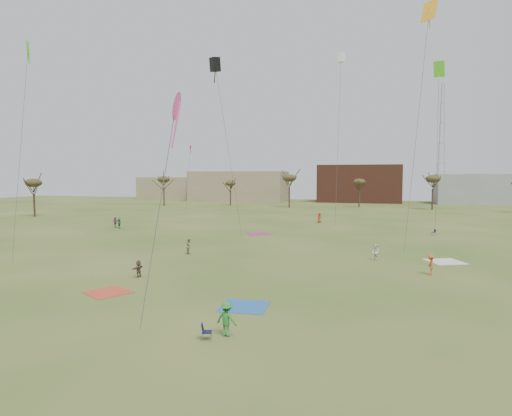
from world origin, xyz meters
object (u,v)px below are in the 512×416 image
(flyer_near_center, at_px, (227,319))
(radio_tower, at_px, (441,142))
(camp_chair_right, at_px, (433,233))
(camp_chair_center, at_px, (207,335))

(flyer_near_center, height_order, radio_tower, radio_tower)
(flyer_near_center, distance_m, camp_chair_right, 47.73)
(camp_chair_right, xyz_separation_m, radio_tower, (11.39, 85.33, 18.95))
(flyer_near_center, relative_size, camp_chair_center, 2.11)
(flyer_near_center, height_order, camp_chair_right, flyer_near_center)
(flyer_near_center, xyz_separation_m, camp_chair_right, (15.32, 45.20, -0.66))
(camp_chair_right, distance_m, radio_tower, 88.15)
(camp_chair_center, height_order, camp_chair_right, same)
(flyer_near_center, xyz_separation_m, camp_chair_center, (-0.82, -0.78, -0.66))
(camp_chair_right, height_order, radio_tower, radio_tower)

